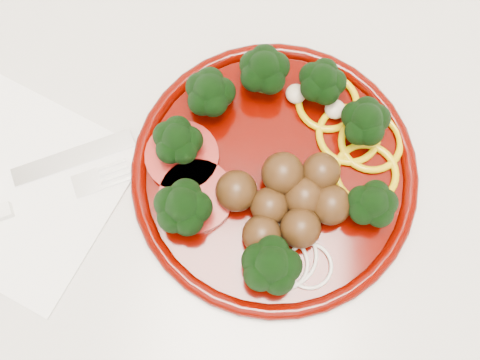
{
  "coord_description": "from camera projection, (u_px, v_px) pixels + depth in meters",
  "views": [
    {
      "loc": [
        0.22,
        1.54,
        1.42
      ],
      "look_at": [
        0.22,
        1.69,
        0.92
      ],
      "focal_mm": 45.0,
      "sensor_mm": 36.0,
      "label": 1
    }
  ],
  "objects": [
    {
      "name": "counter",
      "position": [
        108.0,
        243.0,
        0.98
      ],
      "size": [
        2.4,
        0.6,
        0.9
      ],
      "color": "beige",
      "rests_on": "ground"
    },
    {
      "name": "plate",
      "position": [
        275.0,
        169.0,
        0.52
      ],
      "size": [
        0.26,
        0.26,
        0.06
      ],
      "rotation": [
        0.0,
        0.0,
        0.17
      ],
      "color": "#430300",
      "rests_on": "counter"
    },
    {
      "name": "napkin",
      "position": [
        20.0,
        189.0,
        0.54
      ],
      "size": [
        0.23,
        0.23,
        0.0
      ],
      "primitive_type": "cube",
      "rotation": [
        0.0,
        0.0,
        1.14
      ],
      "color": "white",
      "rests_on": "counter"
    }
  ]
}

